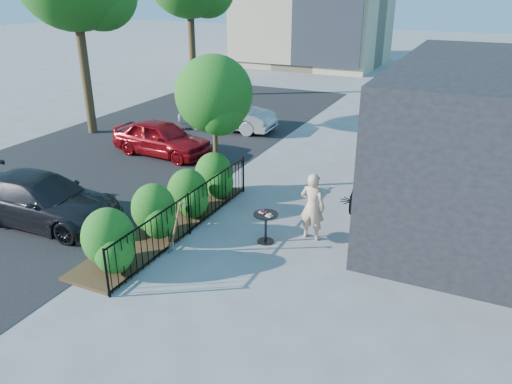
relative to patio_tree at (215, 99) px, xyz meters
The scene contains 12 objects.
ground 4.50m from the patio_tree, 50.96° to the right, with size 120.00×120.00×0.00m, color gray.
fence 3.61m from the patio_tree, 75.06° to the right, with size 0.05×6.05×1.10m.
planting_bed 3.88m from the patio_tree, 89.26° to the right, with size 1.30×6.00×0.08m, color #382616.
shrubs 3.37m from the patio_tree, 87.08° to the right, with size 1.10×5.60×1.24m.
patio_tree is the anchor object (origin of this frame).
street 5.51m from the patio_tree, behind, with size 9.00×30.00×0.01m, color black.
cafe_table 4.17m from the patio_tree, 41.81° to the right, with size 0.59×0.59×0.80m.
woman 4.37m from the patio_tree, 25.38° to the right, with size 0.62×0.41×1.69m, color #D5A989.
shovel 4.42m from the patio_tree, 75.31° to the right, with size 0.47×0.18×1.39m.
car_red 4.55m from the patio_tree, 149.04° to the left, with size 1.50×3.73×1.27m, color maroon.
car_silver 7.02m from the patio_tree, 115.51° to the left, with size 1.41×4.05×1.33m, color #A2A2A6.
car_darkgrey 5.32m from the patio_tree, 128.65° to the right, with size 1.80×4.42×1.28m, color black.
Camera 1 is at (4.69, -9.31, 5.82)m, focal length 35.00 mm.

